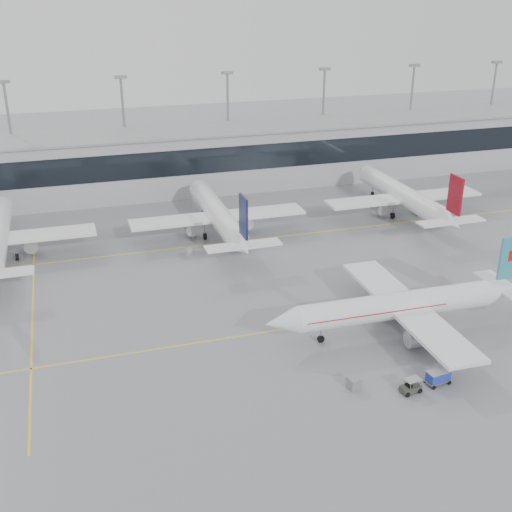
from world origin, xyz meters
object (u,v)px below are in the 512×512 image
object	(u,v)px
air_canada_jet	(405,305)
baggage_tug	(411,388)
gse_unit	(354,383)
baggage_cart	(438,376)

from	to	relation	value
air_canada_jet	baggage_tug	size ratio (longest dim) A/B	10.56
air_canada_jet	baggage_tug	distance (m)	13.66
baggage_tug	air_canada_jet	bearing A→B (deg)	56.23
gse_unit	baggage_cart	bearing A→B (deg)	-22.42
air_canada_jet	baggage_tug	xyz separation A→B (m)	(-5.77, -12.05, -2.84)
air_canada_jet	gse_unit	world-z (taller)	air_canada_jet
baggage_cart	air_canada_jet	bearing A→B (deg)	70.99
air_canada_jet	baggage_tug	bearing A→B (deg)	65.29
baggage_tug	baggage_cart	xyz separation A→B (m)	(3.56, 0.51, 0.40)
air_canada_jet	baggage_cart	bearing A→B (deg)	80.05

